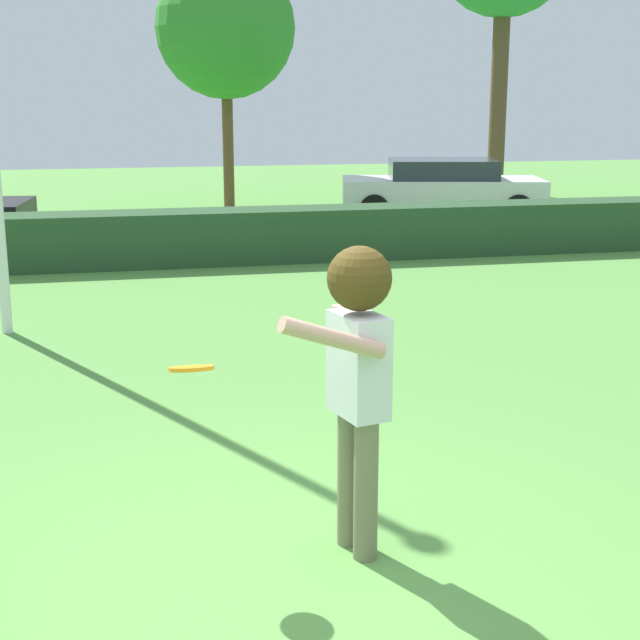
# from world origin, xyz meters

# --- Properties ---
(ground_plane) EXTENTS (60.00, 60.00, 0.00)m
(ground_plane) POSITION_xyz_m (0.00, 0.00, 0.00)
(ground_plane) COLOR #5C9844
(person) EXTENTS (0.70, 0.69, 1.80)m
(person) POSITION_xyz_m (0.48, 0.29, 1.17)
(person) COLOR #716E53
(person) RESTS_ON ground
(frisbee) EXTENTS (0.25, 0.25, 0.07)m
(frisbee) POSITION_xyz_m (-0.43, 0.46, 1.12)
(frisbee) COLOR orange
(hedge_row) EXTENTS (29.09, 0.90, 0.83)m
(hedge_row) POSITION_xyz_m (0.00, 10.04, 0.41)
(hedge_row) COLOR #294A29
(hedge_row) RESTS_ON ground
(parked_car_white) EXTENTS (4.47, 2.60, 1.25)m
(parked_car_white) POSITION_xyz_m (6.01, 14.36, 0.69)
(parked_car_white) COLOR white
(parked_car_white) RESTS_ON ground
(birch_tree) EXTENTS (3.14, 3.14, 5.60)m
(birch_tree) POSITION_xyz_m (1.84, 17.29, 4.01)
(birch_tree) COLOR brown
(birch_tree) RESTS_ON ground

